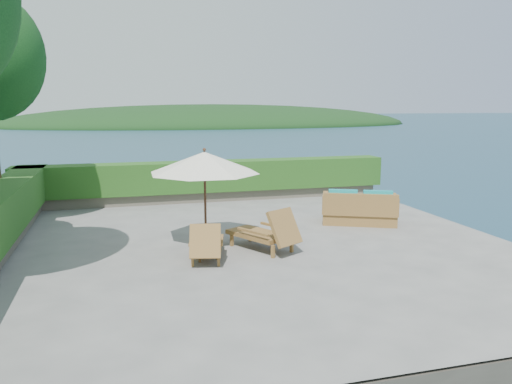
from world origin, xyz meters
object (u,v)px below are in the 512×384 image
object	(u,v)px
side_table	(206,239)
wicker_loveseat	(359,210)
lounge_left	(207,243)
patio_umbrella	(205,163)
lounge_right	(266,232)

from	to	relation	value
side_table	wicker_loveseat	size ratio (longest dim) A/B	0.25
lounge_left	side_table	size ratio (longest dim) A/B	2.83
patio_umbrella	wicker_loveseat	xyz separation A→B (m)	(4.44, 1.02, -1.54)
patio_umbrella	lounge_left	world-z (taller)	patio_umbrella
lounge_right	patio_umbrella	bearing A→B (deg)	118.54
patio_umbrella	side_table	world-z (taller)	patio_umbrella
lounge_left	side_table	xyz separation A→B (m)	(0.00, 0.12, 0.07)
lounge_left	wicker_loveseat	world-z (taller)	wicker_loveseat
wicker_loveseat	lounge_right	bearing A→B (deg)	-126.00
patio_umbrella	lounge_left	distance (m)	1.91
lounge_right	side_table	bearing A→B (deg)	159.13
patio_umbrella	wicker_loveseat	size ratio (longest dim) A/B	1.50
lounge_right	side_table	size ratio (longest dim) A/B	3.29
patio_umbrella	wicker_loveseat	bearing A→B (deg)	12.96
patio_umbrella	wicker_loveseat	world-z (taller)	patio_umbrella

